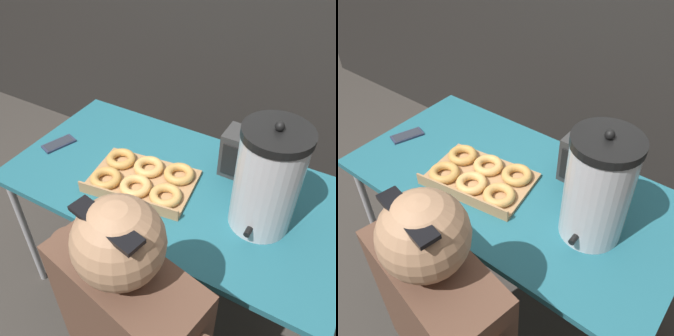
# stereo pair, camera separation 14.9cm
# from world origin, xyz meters

# --- Properties ---
(ground_plane) EXTENTS (12.00, 12.00, 0.00)m
(ground_plane) POSITION_xyz_m (0.00, 0.00, 0.00)
(ground_plane) COLOR #3D3833
(folding_table) EXTENTS (1.38, 0.71, 0.76)m
(folding_table) POSITION_xyz_m (0.00, 0.00, 0.71)
(folding_table) COLOR #236675
(folding_table) RESTS_ON ground
(donut_box) EXTENTS (0.45, 0.34, 0.05)m
(donut_box) POSITION_xyz_m (-0.11, -0.07, 0.79)
(donut_box) COLOR tan
(donut_box) RESTS_ON folding_table
(coffee_urn) EXTENTS (0.22, 0.25, 0.43)m
(coffee_urn) POSITION_xyz_m (0.36, -0.03, 0.97)
(coffee_urn) COLOR silver
(coffee_urn) RESTS_ON folding_table
(cell_phone) EXTENTS (0.11, 0.16, 0.01)m
(cell_phone) POSITION_xyz_m (-0.58, -0.05, 0.77)
(cell_phone) COLOR #2D334C
(cell_phone) RESTS_ON folding_table
(space_heater) EXTENTS (0.18, 0.13, 0.20)m
(space_heater) POSITION_xyz_m (0.21, 0.18, 0.86)
(space_heater) COLOR #333333
(space_heater) RESTS_ON folding_table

